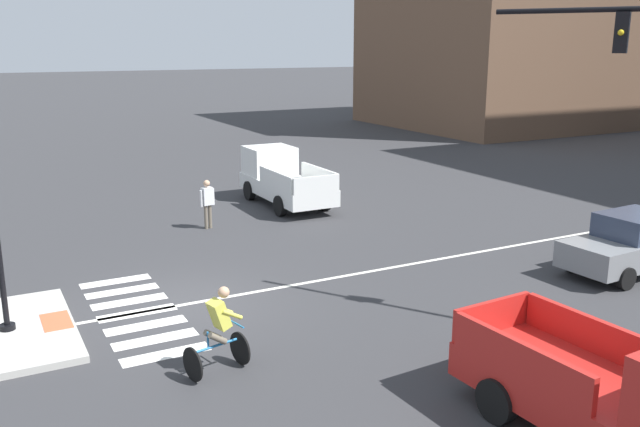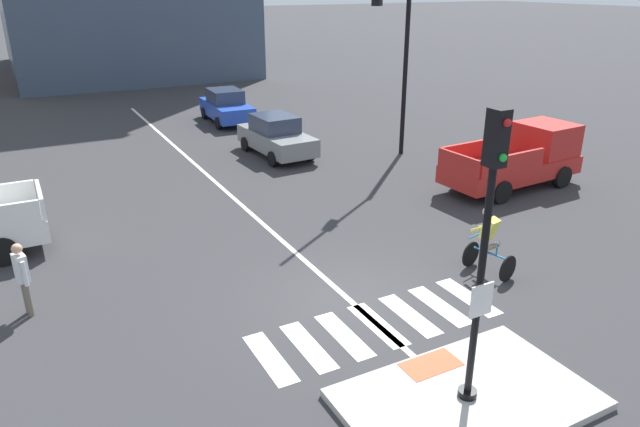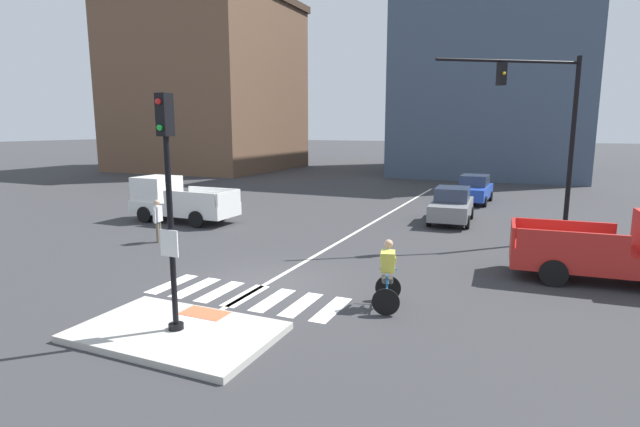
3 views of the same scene
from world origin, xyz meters
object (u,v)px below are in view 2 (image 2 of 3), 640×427
traffic_light_mast (397,41)px  cyclist (489,240)px  signal_pole (486,237)px  car_grey_eastbound_far (276,136)px  pedestrian_at_curb_left (22,274)px  pickup_truck_red_cross_right (521,158)px  car_blue_eastbound_distant (226,106)px

traffic_light_mast → cyclist: 10.45m
signal_pole → car_grey_eastbound_far: size_ratio=1.17×
cyclist → pedestrian_at_curb_left: cyclist is taller
pickup_truck_red_cross_right → cyclist: bearing=-141.7°
car_blue_eastbound_distant → cyclist: (0.06, -18.58, 0.06)m
pickup_truck_red_cross_right → cyclist: size_ratio=3.10×
car_grey_eastbound_far → pickup_truck_red_cross_right: (5.95, -7.45, 0.17)m
car_grey_eastbound_far → pickup_truck_red_cross_right: size_ratio=0.80×
cyclist → pickup_truck_red_cross_right: bearing=38.3°
pickup_truck_red_cross_right → signal_pole: bearing=-139.5°
signal_pole → traffic_light_mast: traffic_light_mast is taller
signal_pole → car_blue_eastbound_distant: 22.47m
car_blue_eastbound_distant → cyclist: size_ratio=2.48×
pickup_truck_red_cross_right → pedestrian_at_curb_left: pickup_truck_red_cross_right is taller
car_grey_eastbound_far → signal_pole: bearing=-102.2°
traffic_light_mast → car_grey_eastbound_far: 6.04m
car_grey_eastbound_far → pedestrian_at_curb_left: 13.08m
pedestrian_at_curb_left → signal_pole: bearing=-46.1°
traffic_light_mast → car_blue_eastbound_distant: (-3.54, 9.46, -3.80)m
car_grey_eastbound_far → pedestrian_at_curb_left: bearing=-138.1°
traffic_light_mast → car_blue_eastbound_distant: 10.79m
signal_pole → pickup_truck_red_cross_right: (9.29, 7.94, -2.12)m
traffic_light_mast → car_grey_eastbound_far: (-3.78, 2.78, -3.80)m
car_blue_eastbound_distant → pickup_truck_red_cross_right: 15.23m
traffic_light_mast → pedestrian_at_curb_left: size_ratio=4.19×
signal_pole → car_blue_eastbound_distant: (3.58, 22.06, -2.29)m
car_grey_eastbound_far → pickup_truck_red_cross_right: pickup_truck_red_cross_right is taller
car_blue_eastbound_distant → pedestrian_at_curb_left: pedestrian_at_curb_left is taller
signal_pole → car_grey_eastbound_far: bearing=77.8°
traffic_light_mast → pedestrian_at_curb_left: 15.21m
signal_pole → pedestrian_at_curb_left: 9.46m
car_grey_eastbound_far → car_blue_eastbound_distant: bearing=87.9°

